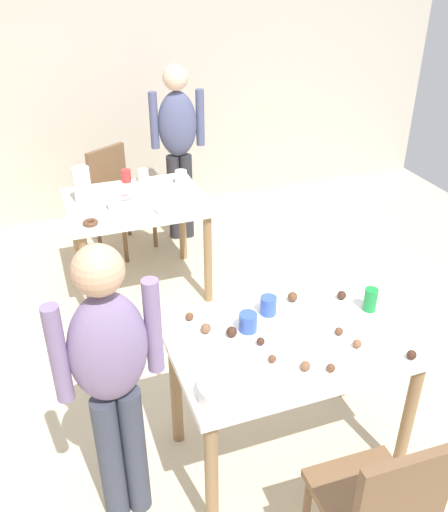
{
  "coord_description": "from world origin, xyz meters",
  "views": [
    {
      "loc": [
        -0.89,
        -1.95,
        2.39
      ],
      "look_at": [
        -0.02,
        0.46,
        0.9
      ],
      "focal_mm": 39.09,
      "sensor_mm": 36.0,
      "label": 1
    }
  ],
  "objects_px": {
    "person_girl_near": "(112,373)",
    "chair_near_table": "(380,504)",
    "dining_table_far": "(137,214)",
    "mixing_bowl": "(225,390)",
    "dining_table_near": "(292,360)",
    "pitcher_far": "(82,185)",
    "chair_far_table": "(117,193)",
    "soda_can": "(370,300)",
    "person_adult_far": "(178,139)"
  },
  "relations": [
    {
      "from": "dining_table_far",
      "to": "chair_far_table",
      "type": "distance_m",
      "value": 0.75
    },
    {
      "from": "dining_table_near",
      "to": "mixing_bowl",
      "type": "distance_m",
      "value": 0.51
    },
    {
      "from": "chair_far_table",
      "to": "dining_table_far",
      "type": "bearing_deg",
      "value": -88.49
    },
    {
      "from": "pitcher_far",
      "to": "dining_table_near",
      "type": "bearing_deg",
      "value": -69.63
    },
    {
      "from": "chair_near_table",
      "to": "person_adult_far",
      "type": "relative_size",
      "value": 0.57
    },
    {
      "from": "chair_near_table",
      "to": "mixing_bowl",
      "type": "distance_m",
      "value": 0.73
    },
    {
      "from": "chair_far_table",
      "to": "person_girl_near",
      "type": "distance_m",
      "value": 2.68
    },
    {
      "from": "person_adult_far",
      "to": "pitcher_far",
      "type": "bearing_deg",
      "value": -143.48
    },
    {
      "from": "chair_far_table",
      "to": "mixing_bowl",
      "type": "xyz_separation_m",
      "value": [
        -0.05,
        -2.8,
        0.3
      ]
    },
    {
      "from": "chair_far_table",
      "to": "soda_can",
      "type": "xyz_separation_m",
      "value": [
        0.85,
        -2.46,
        0.31
      ]
    },
    {
      "from": "dining_table_far",
      "to": "chair_near_table",
      "type": "relative_size",
      "value": 1.12
    },
    {
      "from": "mixing_bowl",
      "to": "soda_can",
      "type": "height_order",
      "value": "soda_can"
    },
    {
      "from": "person_girl_near",
      "to": "chair_near_table",
      "type": "bearing_deg",
      "value": -37.51
    },
    {
      "from": "soda_can",
      "to": "person_adult_far",
      "type": "bearing_deg",
      "value": 97.01
    },
    {
      "from": "chair_near_table",
      "to": "chair_far_table",
      "type": "relative_size",
      "value": 1.0
    },
    {
      "from": "dining_table_far",
      "to": "mixing_bowl",
      "type": "xyz_separation_m",
      "value": [
        -0.07,
        -2.06,
        0.16
      ]
    },
    {
      "from": "person_adult_far",
      "to": "mixing_bowl",
      "type": "distance_m",
      "value": 2.84
    },
    {
      "from": "chair_near_table",
      "to": "pitcher_far",
      "type": "xyz_separation_m",
      "value": [
        -0.74,
        2.62,
        0.38
      ]
    },
    {
      "from": "person_girl_near",
      "to": "soda_can",
      "type": "height_order",
      "value": "person_girl_near"
    },
    {
      "from": "dining_table_far",
      "to": "soda_can",
      "type": "relative_size",
      "value": 7.99
    },
    {
      "from": "dining_table_near",
      "to": "soda_can",
      "type": "height_order",
      "value": "soda_can"
    },
    {
      "from": "person_adult_far",
      "to": "mixing_bowl",
      "type": "height_order",
      "value": "person_adult_far"
    },
    {
      "from": "pitcher_far",
      "to": "dining_table_far",
      "type": "bearing_deg",
      "value": -12.15
    },
    {
      "from": "chair_far_table",
      "to": "chair_near_table",
      "type": "bearing_deg",
      "value": -82.88
    },
    {
      "from": "mixing_bowl",
      "to": "person_girl_near",
      "type": "bearing_deg",
      "value": 156.26
    },
    {
      "from": "chair_near_table",
      "to": "chair_far_table",
      "type": "height_order",
      "value": "same"
    },
    {
      "from": "chair_near_table",
      "to": "person_adult_far",
      "type": "distance_m",
      "value": 3.3
    },
    {
      "from": "person_girl_near",
      "to": "soda_can",
      "type": "distance_m",
      "value": 1.32
    },
    {
      "from": "dining_table_near",
      "to": "pitcher_far",
      "type": "bearing_deg",
      "value": 110.37
    },
    {
      "from": "person_girl_near",
      "to": "mixing_bowl",
      "type": "xyz_separation_m",
      "value": [
        0.42,
        -0.18,
        -0.07
      ]
    },
    {
      "from": "dining_table_near",
      "to": "soda_can",
      "type": "bearing_deg",
      "value": 11.97
    },
    {
      "from": "dining_table_near",
      "to": "person_girl_near",
      "type": "bearing_deg",
      "value": -176.66
    },
    {
      "from": "chair_near_table",
      "to": "soda_can",
      "type": "height_order",
      "value": "soda_can"
    },
    {
      "from": "chair_near_table",
      "to": "chair_far_table",
      "type": "bearing_deg",
      "value": 97.12
    },
    {
      "from": "person_adult_far",
      "to": "dining_table_far",
      "type": "bearing_deg",
      "value": -126.04
    },
    {
      "from": "chair_far_table",
      "to": "soda_can",
      "type": "relative_size",
      "value": 7.13
    },
    {
      "from": "mixing_bowl",
      "to": "pitcher_far",
      "type": "height_order",
      "value": "pitcher_far"
    },
    {
      "from": "dining_table_near",
      "to": "pitcher_far",
      "type": "xyz_separation_m",
      "value": [
        -0.7,
        1.9,
        0.24
      ]
    },
    {
      "from": "dining_table_near",
      "to": "chair_far_table",
      "type": "bearing_deg",
      "value": 98.35
    },
    {
      "from": "dining_table_far",
      "to": "mixing_bowl",
      "type": "distance_m",
      "value": 2.06
    },
    {
      "from": "dining_table_far",
      "to": "chair_far_table",
      "type": "bearing_deg",
      "value": 91.51
    },
    {
      "from": "chair_near_table",
      "to": "person_girl_near",
      "type": "relative_size",
      "value": 0.6
    },
    {
      "from": "dining_table_near",
      "to": "person_adult_far",
      "type": "height_order",
      "value": "person_adult_far"
    },
    {
      "from": "dining_table_near",
      "to": "chair_far_table",
      "type": "relative_size",
      "value": 1.3
    },
    {
      "from": "dining_table_near",
      "to": "soda_can",
      "type": "relative_size",
      "value": 9.25
    },
    {
      "from": "mixing_bowl",
      "to": "soda_can",
      "type": "distance_m",
      "value": 0.95
    },
    {
      "from": "chair_near_table",
      "to": "soda_can",
      "type": "relative_size",
      "value": 7.13
    },
    {
      "from": "dining_table_far",
      "to": "chair_far_table",
      "type": "relative_size",
      "value": 1.12
    },
    {
      "from": "soda_can",
      "to": "pitcher_far",
      "type": "relative_size",
      "value": 0.47
    },
    {
      "from": "person_girl_near",
      "to": "pitcher_far",
      "type": "bearing_deg",
      "value": 85.91
    }
  ]
}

